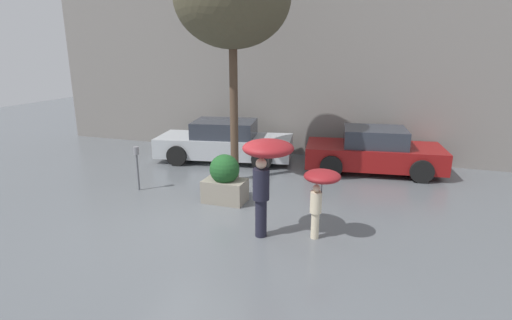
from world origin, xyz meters
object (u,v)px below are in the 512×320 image
Objects in this scene: person_adult at (266,161)px; parked_car_far at (374,152)px; planter_box at (225,180)px; parking_meter at (137,159)px; person_child at (321,185)px; parked_car_near at (225,142)px.

person_adult is 0.46× the size of parked_car_far.
planter_box reaches higher than parking_meter.
person_adult is 1.13m from person_child.
person_adult is 1.65× the size of parking_meter.
planter_box is at bearing -0.38° from parking_meter.
person_adult reaches higher than planter_box.
person_child is 0.34× the size of parked_car_far.
person_adult is 1.38× the size of person_child.
person_child is (2.53, -1.25, 0.57)m from planter_box.
planter_box is 2.87m from person_child.
parked_car_near and parked_car_far have the same top height.
parked_car_far reaches higher than parking_meter.
parked_car_far is 6.89m from parking_meter.
person_adult is at bearing -158.87° from parked_car_near.
parked_car_far is (3.27, 3.80, 0.06)m from planter_box.
person_child is (1.03, 0.17, -0.42)m from person_adult.
person_child is 5.13m from parked_car_far.
person_child is 1.19× the size of parking_meter.
person_adult is 0.42× the size of parked_car_near.
person_adult reaches higher than parked_car_near.
parked_car_near is (-4.02, 4.74, -0.51)m from person_child.
parked_car_near is 1.11× the size of parked_car_far.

